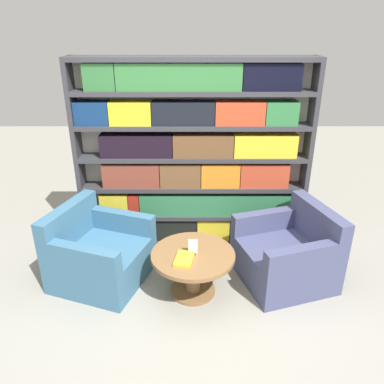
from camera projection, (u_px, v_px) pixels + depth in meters
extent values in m
plane|color=gray|center=(192.00, 312.00, 3.54)|extent=(14.00, 14.00, 0.00)
cube|color=silver|center=(192.00, 154.00, 4.39)|extent=(2.65, 0.05, 2.18)
cube|color=#333338|center=(78.00, 157.00, 4.27)|extent=(0.05, 0.30, 2.18)
cube|color=#333338|center=(305.00, 157.00, 4.28)|extent=(0.05, 0.30, 2.18)
cube|color=#333338|center=(192.00, 238.00, 4.71)|extent=(2.55, 0.30, 0.05)
cube|color=#333338|center=(192.00, 214.00, 4.57)|extent=(2.55, 0.30, 0.05)
cube|color=#333338|center=(192.00, 186.00, 4.42)|extent=(2.55, 0.30, 0.05)
cube|color=#333338|center=(192.00, 157.00, 4.27)|extent=(2.55, 0.30, 0.05)
cube|color=#333338|center=(192.00, 126.00, 4.12)|extent=(2.55, 0.30, 0.05)
cube|color=#333338|center=(192.00, 92.00, 3.97)|extent=(2.55, 0.30, 0.05)
cube|color=#333338|center=(192.00, 59.00, 3.84)|extent=(2.55, 0.30, 0.05)
cube|color=black|center=(143.00, 228.00, 4.62)|extent=(1.30, 0.20, 0.27)
cube|color=gold|center=(212.00, 227.00, 4.63)|extent=(0.39, 0.20, 0.27)
cube|color=navy|center=(233.00, 227.00, 4.63)|extent=(0.13, 0.20, 0.27)
cube|color=orange|center=(259.00, 227.00, 4.63)|extent=(0.48, 0.20, 0.27)
cube|color=gold|center=(114.00, 203.00, 4.48)|extent=(0.33, 0.20, 0.27)
cube|color=maroon|center=(134.00, 203.00, 4.48)|extent=(0.12, 0.20, 0.27)
cube|color=#2C6E45|center=(217.00, 203.00, 4.49)|extent=(1.86, 0.20, 0.27)
cube|color=brown|center=(131.00, 174.00, 4.33)|extent=(0.65, 0.20, 0.28)
cube|color=brown|center=(179.00, 174.00, 4.33)|extent=(0.46, 0.20, 0.28)
cube|color=orange|center=(219.00, 174.00, 4.33)|extent=(0.44, 0.20, 0.28)
cube|color=#B03F26|center=(262.00, 174.00, 4.33)|extent=(0.55, 0.20, 0.28)
cube|color=black|center=(136.00, 145.00, 4.19)|extent=(0.80, 0.20, 0.25)
cube|color=brown|center=(202.00, 145.00, 4.19)|extent=(0.67, 0.20, 0.25)
cube|color=gold|center=(264.00, 145.00, 4.19)|extent=(0.70, 0.20, 0.25)
cube|color=navy|center=(91.00, 113.00, 4.04)|extent=(0.37, 0.20, 0.25)
cube|color=gold|center=(130.00, 113.00, 4.04)|extent=(0.45, 0.20, 0.25)
cube|color=black|center=(182.00, 113.00, 4.04)|extent=(0.67, 0.20, 0.25)
cube|color=#BC3F22|center=(238.00, 113.00, 4.04)|extent=(0.53, 0.20, 0.25)
cube|color=#2D703C|center=(280.00, 113.00, 4.04)|extent=(0.35, 0.20, 0.25)
cube|color=#2D6634|center=(99.00, 77.00, 3.88)|extent=(0.33, 0.20, 0.28)
cube|color=#306D36|center=(178.00, 77.00, 3.88)|extent=(1.30, 0.20, 0.28)
cube|color=black|center=(270.00, 77.00, 3.89)|extent=(0.60, 0.20, 0.28)
cube|color=#386684|center=(102.00, 262.00, 3.93)|extent=(1.10, 1.10, 0.39)
cube|color=#386684|center=(68.00, 224.00, 3.87)|extent=(0.42, 0.86, 0.40)
cube|color=#386684|center=(84.00, 258.00, 3.46)|extent=(0.72, 0.35, 0.23)
cube|color=#386684|center=(123.00, 222.00, 4.10)|extent=(0.72, 0.35, 0.23)
cube|color=#42476B|center=(282.00, 262.00, 3.93)|extent=(1.08, 1.08, 0.39)
cube|color=#42476B|center=(317.00, 224.00, 3.87)|extent=(0.39, 0.87, 0.40)
cube|color=#42476B|center=(262.00, 221.00, 4.11)|extent=(0.72, 0.33, 0.23)
cube|color=#42476B|center=(299.00, 258.00, 3.46)|extent=(0.72, 0.33, 0.23)
cylinder|color=brown|center=(192.00, 275.00, 3.72)|extent=(0.15, 0.15, 0.42)
cylinder|color=brown|center=(192.00, 290.00, 3.80)|extent=(0.45, 0.45, 0.03)
cylinder|color=brown|center=(192.00, 255.00, 3.62)|extent=(0.82, 0.82, 0.04)
cube|color=black|center=(192.00, 253.00, 3.61)|extent=(0.05, 0.06, 0.01)
cube|color=white|center=(192.00, 247.00, 3.58)|extent=(0.09, 0.01, 0.16)
cube|color=gold|center=(183.00, 259.00, 3.50)|extent=(0.20, 0.28, 0.03)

